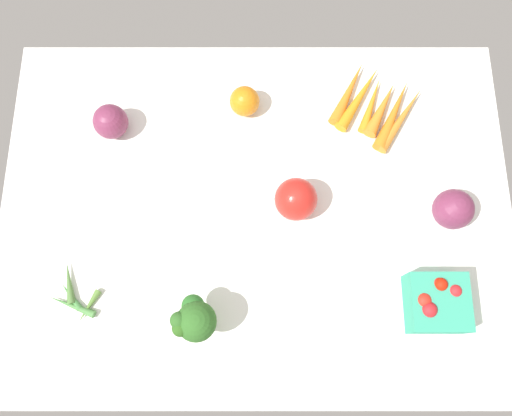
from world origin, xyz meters
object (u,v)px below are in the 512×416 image
(bell_pepper_red, at_px, (296,199))
(red_onion_center, at_px, (111,121))
(berry_basket, at_px, (436,303))
(carrot_bunch, at_px, (376,106))
(heirloom_tomato_orange, at_px, (245,101))
(broccoli_head, at_px, (194,320))
(red_onion_near_basket, at_px, (453,209))
(okra_pile, at_px, (74,296))

(bell_pepper_red, xyz_separation_m, red_onion_center, (-0.38, 0.17, -0.01))
(berry_basket, bearing_deg, carrot_bunch, 100.97)
(heirloom_tomato_orange, height_order, red_onion_center, red_onion_center)
(heirloom_tomato_orange, relative_size, broccoli_head, 0.58)
(heirloom_tomato_orange, distance_m, red_onion_near_basket, 0.47)
(red_onion_center, relative_size, berry_basket, 0.66)
(red_onion_near_basket, relative_size, broccoli_head, 0.73)
(bell_pepper_red, relative_size, carrot_bunch, 0.40)
(berry_basket, bearing_deg, okra_pile, 178.83)
(carrot_bunch, distance_m, berry_basket, 0.42)
(berry_basket, bearing_deg, red_onion_center, 149.95)
(heirloom_tomato_orange, bearing_deg, red_onion_near_basket, -30.20)
(carrot_bunch, bearing_deg, okra_pile, -146.49)
(heirloom_tomato_orange, bearing_deg, okra_pile, -129.02)
(red_onion_near_basket, relative_size, carrot_bunch, 0.37)
(bell_pepper_red, relative_size, heirloom_tomato_orange, 1.38)
(carrot_bunch, bearing_deg, heirloom_tomato_orange, 179.70)
(carrot_bunch, xyz_separation_m, broccoli_head, (-0.37, -0.45, 0.05))
(okra_pile, xyz_separation_m, red_onion_near_basket, (0.74, 0.17, 0.03))
(bell_pepper_red, height_order, carrot_bunch, bell_pepper_red)
(red_onion_center, distance_m, broccoli_head, 0.45)
(berry_basket, bearing_deg, broccoli_head, -175.62)
(bell_pepper_red, bearing_deg, broccoli_head, -128.89)
(red_onion_center, bearing_deg, berry_basket, -30.05)
(broccoli_head, relative_size, berry_basket, 1.00)
(heirloom_tomato_orange, xyz_separation_m, red_onion_near_basket, (0.41, -0.24, 0.01))
(red_onion_near_basket, distance_m, berry_basket, 0.19)
(heirloom_tomato_orange, height_order, red_onion_near_basket, red_onion_near_basket)
(bell_pepper_red, relative_size, berry_basket, 0.80)
(heirloom_tomato_orange, height_order, okra_pile, heirloom_tomato_orange)
(red_onion_center, bearing_deg, broccoli_head, -64.67)
(red_onion_near_basket, height_order, red_onion_center, red_onion_near_basket)
(heirloom_tomato_orange, distance_m, berry_basket, 0.55)
(carrot_bunch, bearing_deg, red_onion_center, -175.13)
(red_onion_near_basket, xyz_separation_m, broccoli_head, (-0.49, -0.21, 0.03))
(red_onion_center, xyz_separation_m, carrot_bunch, (0.56, 0.05, -0.02))
(okra_pile, relative_size, berry_basket, 1.09)
(okra_pile, bearing_deg, red_onion_center, 81.87)
(red_onion_near_basket, relative_size, red_onion_center, 1.11)
(bell_pepper_red, height_order, red_onion_center, bell_pepper_red)
(bell_pepper_red, relative_size, red_onion_center, 1.22)
(red_onion_center, bearing_deg, red_onion_near_basket, -15.43)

